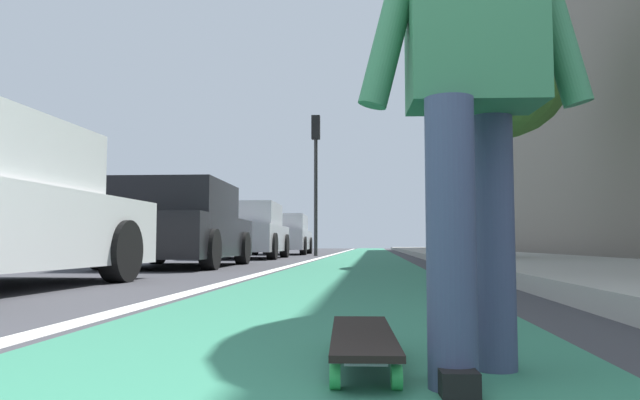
# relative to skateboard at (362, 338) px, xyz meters

# --- Properties ---
(ground_plane) EXTENTS (80.00, 80.00, 0.00)m
(ground_plane) POSITION_rel_skateboard_xyz_m (8.66, 0.25, -0.09)
(ground_plane) COLOR #38383D
(bike_lane_paint) EXTENTS (56.00, 2.15, 0.00)m
(bike_lane_paint) POSITION_rel_skateboard_xyz_m (22.66, 0.25, -0.09)
(bike_lane_paint) COLOR #2D7256
(bike_lane_paint) RESTS_ON ground
(lane_stripe_white) EXTENTS (52.00, 0.16, 0.01)m
(lane_stripe_white) POSITION_rel_skateboard_xyz_m (18.66, 1.47, -0.09)
(lane_stripe_white) COLOR silver
(lane_stripe_white) RESTS_ON ground
(sidewalk_curb) EXTENTS (52.00, 3.20, 0.15)m
(sidewalk_curb) POSITION_rel_skateboard_xyz_m (16.66, -2.90, -0.02)
(sidewalk_curb) COLOR #9E9B93
(sidewalk_curb) RESTS_ON ground
(building_facade) EXTENTS (40.00, 1.20, 13.04)m
(building_facade) POSITION_rel_skateboard_xyz_m (20.66, -5.60, 6.43)
(building_facade) COLOR gray
(building_facade) RESTS_ON ground
(skateboard) EXTENTS (0.85, 0.24, 0.11)m
(skateboard) POSITION_rel_skateboard_xyz_m (0.00, 0.00, 0.00)
(skateboard) COLOR green
(skateboard) RESTS_ON ground
(skater_person) EXTENTS (0.47, 0.72, 1.64)m
(skater_person) POSITION_rel_skateboard_xyz_m (-0.15, -0.35, 0.84)
(skater_person) COLOR #384260
(skater_person) RESTS_ON ground
(parked_car_mid) EXTENTS (4.18, 2.02, 1.48)m
(parked_car_mid) POSITION_rel_skateboard_xyz_m (8.22, 3.36, 0.61)
(parked_car_mid) COLOR black
(parked_car_mid) RESTS_ON ground
(parked_car_far) EXTENTS (4.06, 2.08, 1.50)m
(parked_car_far) POSITION_rel_skateboard_xyz_m (13.98, 3.42, 0.63)
(parked_car_far) COLOR #B7B7BC
(parked_car_far) RESTS_ON ground
(parked_car_end) EXTENTS (4.62, 2.08, 1.49)m
(parked_car_end) POSITION_rel_skateboard_xyz_m (20.38, 3.37, 0.63)
(parked_car_end) COLOR #B7B7BC
(parked_car_end) RESTS_ON ground
(traffic_light) EXTENTS (0.33, 0.28, 4.69)m
(traffic_light) POSITION_rel_skateboard_xyz_m (17.64, 1.87, 3.12)
(traffic_light) COLOR #2D2D2D
(traffic_light) RESTS_ON ground
(street_tree_mid) EXTENTS (2.73, 2.73, 5.15)m
(street_tree_mid) POSITION_rel_skateboard_xyz_m (9.52, -2.50, 3.66)
(street_tree_mid) COLOR brown
(street_tree_mid) RESTS_ON ground
(pedestrian_distant) EXTENTS (0.46, 0.71, 1.63)m
(pedestrian_distant) POSITION_rel_skateboard_xyz_m (9.62, -2.30, 0.84)
(pedestrian_distant) COLOR black
(pedestrian_distant) RESTS_ON ground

